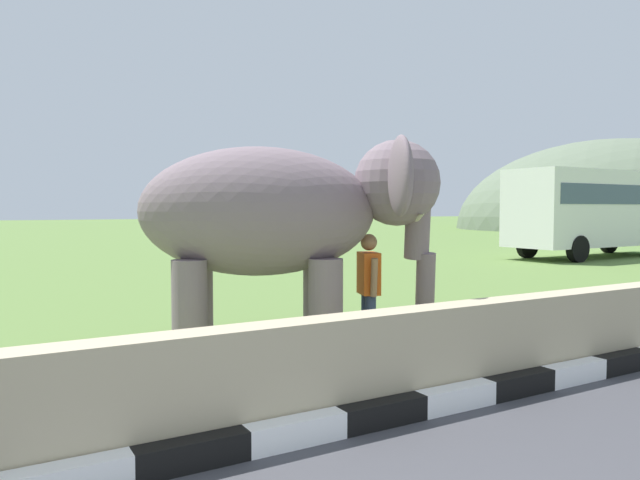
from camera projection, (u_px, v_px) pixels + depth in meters
striped_curb at (132, 467)px, 4.33m from camera, size 16.20×0.20×0.24m
barrier_parapet at (373, 364)px, 5.75m from camera, size 28.00×0.36×1.00m
elephant at (286, 215)px, 7.88m from camera, size 4.03×3.24×2.93m
person_handler at (369, 286)px, 8.22m from camera, size 0.35×0.64×1.66m
bus_white at (596, 206)px, 24.31m from camera, size 8.49×2.70×3.50m
hill_east at (617, 228)px, 60.31m from camera, size 34.82×27.86×17.81m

